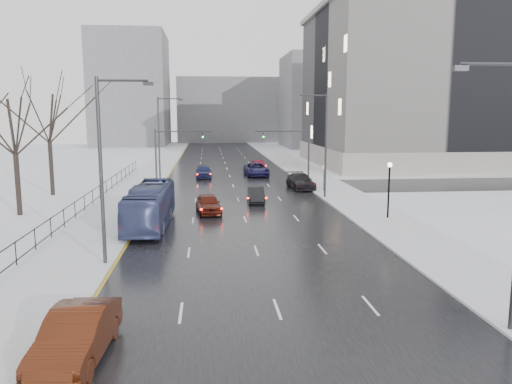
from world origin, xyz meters
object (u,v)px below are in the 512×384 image
object	(u,v)px
lamppost_r_mid	(389,182)
sedan_center_far	(203,171)
streetlight_r_mid	(324,140)
sedan_right_distant	(258,165)
no_uturn_sign	(324,170)
tree_park_d	(20,216)
sedan_center_near	(208,204)
tree_park_e	(53,196)
streetlight_l_near	(105,162)
sedan_right_far	(301,181)
sedan_right_cross	(256,169)
streetlight_l_far	(161,135)
bus	(150,206)
mast_signal_left	(166,151)
mast_signal_right	(299,150)
sedan_right_near	(256,195)
sedan_left_near	(76,336)

from	to	relation	value
lamppost_r_mid	sedan_center_far	size ratio (longest dim) A/B	0.89
streetlight_r_mid	sedan_right_distant	bearing A→B (deg)	98.28
no_uturn_sign	tree_park_d	bearing A→B (deg)	-159.68
streetlight_r_mid	sedan_center_near	world-z (taller)	streetlight_r_mid
tree_park_e	streetlight_l_near	world-z (taller)	streetlight_l_near
tree_park_d	tree_park_e	distance (m)	10.01
no_uturn_sign	sedan_right_distant	xyz separation A→B (m)	(-4.70, 21.19, -1.58)
sedan_right_far	tree_park_e	bearing A→B (deg)	-179.68
sedan_right_cross	sedan_right_distant	bearing A→B (deg)	79.53
streetlight_l_far	sedan_right_cross	world-z (taller)	streetlight_l_far
sedan_right_distant	sedan_right_far	bearing A→B (deg)	-84.55
streetlight_l_far	bus	world-z (taller)	streetlight_l_far
tree_park_e	tree_park_d	bearing A→B (deg)	-87.71
streetlight_l_far	sedan_right_distant	distance (m)	18.93
tree_park_d	tree_park_e	world-z (taller)	tree_park_e
mast_signal_left	no_uturn_sign	world-z (taller)	mast_signal_left
streetlight_l_near	mast_signal_right	distance (m)	32.03
streetlight_r_mid	sedan_right_near	distance (m)	8.44
mast_signal_right	mast_signal_left	bearing A→B (deg)	180.00
mast_signal_right	sedan_right_far	size ratio (longest dim) A/B	1.16
mast_signal_left	tree_park_d	bearing A→B (deg)	-126.80
lamppost_r_mid	sedan_right_far	distance (m)	16.82
no_uturn_sign	sedan_right_near	xyz separation A→B (m)	(-7.67, -5.79, -1.57)
tree_park_d	streetlight_r_mid	distance (m)	27.24
lamppost_r_mid	mast_signal_left	xyz separation A→B (m)	(-18.33, 18.00, 1.16)
lamppost_r_mid	sedan_left_near	xyz separation A→B (m)	(-18.20, -20.67, -2.05)
tree_park_d	mast_signal_right	world-z (taller)	mast_signal_right
sedan_right_cross	sedan_center_far	bearing A→B (deg)	-170.77
sedan_right_far	streetlight_l_near	bearing A→B (deg)	-125.08
sedan_center_near	sedan_right_cross	world-z (taller)	sedan_right_cross
mast_signal_left	sedan_center_near	distance (m)	15.34
no_uturn_sign	sedan_center_near	distance (m)	15.89
mast_signal_left	sedan_right_far	xyz separation A→B (m)	(14.53, -1.75, -3.25)
streetlight_l_far	no_uturn_sign	xyz separation A→B (m)	(17.37, -8.00, -3.32)
streetlight_r_mid	bus	distance (m)	18.99
sedan_left_near	sedan_center_near	distance (m)	24.77
sedan_center_near	sedan_right_distant	world-z (taller)	sedan_center_near
streetlight_r_mid	sedan_center_near	distance (m)	13.54
streetlight_r_mid	streetlight_l_near	world-z (taller)	same
no_uturn_sign	sedan_right_near	distance (m)	9.74
sedan_right_near	sedan_right_distant	size ratio (longest dim) A/B	1.02
sedan_center_far	streetlight_l_near	bearing A→B (deg)	-99.15
tree_park_e	sedan_right_far	bearing A→B (deg)	5.06
sedan_left_near	sedan_right_near	world-z (taller)	sedan_left_near
bus	sedan_right_far	size ratio (longest dim) A/B	1.93
tree_park_d	sedan_right_cross	bearing A→B (deg)	48.29
tree_park_d	sedan_right_far	bearing A→B (deg)	26.10
lamppost_r_mid	sedan_left_near	world-z (taller)	lamppost_r_mid
lamppost_r_mid	sedan_center_far	bearing A→B (deg)	118.54
sedan_center_near	sedan_right_near	world-z (taller)	sedan_center_near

